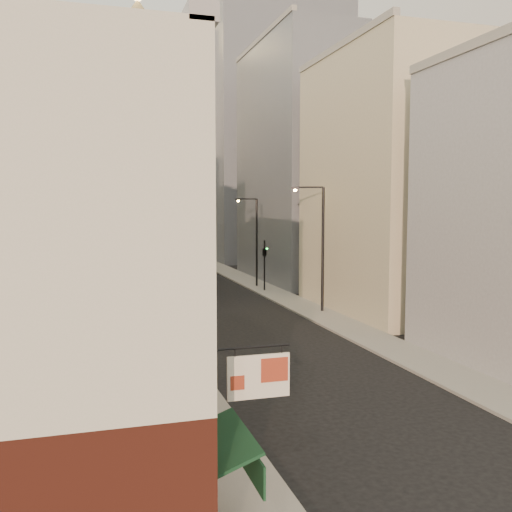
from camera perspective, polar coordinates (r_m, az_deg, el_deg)
The scene contains 16 objects.
sidewalk_left at distance 65.76m, azimuth -13.07°, elevation -2.31°, with size 3.00×140.00×0.15m, color gray.
sidewalk_right at distance 67.80m, azimuth -2.04°, elevation -1.96°, with size 3.00×140.00×0.15m, color gray.
near_building_left at distance 19.26m, azimuth -18.03°, elevation -2.14°, with size 8.30×23.04×12.30m.
left_bldg_beige at distance 36.15m, azimuth -19.12°, elevation 4.23°, with size 8.00×12.00×16.00m, color tan.
left_bldg_grey at distance 52.16m, azimuth -18.45°, elevation 6.61°, with size 8.00×16.00×20.00m, color gray.
left_bldg_tan at distance 70.13m, azimuth -17.98°, elevation 4.93°, with size 8.00×18.00×17.00m, color #928355.
left_bldg_wingrid at distance 90.20m, azimuth -17.77°, elevation 7.13°, with size 8.00×20.00×24.00m, color gray.
right_bldg_beige at distance 46.02m, azimuth 12.69°, elevation 6.99°, with size 8.00×16.00×20.00m, color tan.
right_bldg_wingrid at distance 64.35m, azimuth 3.87°, elevation 9.19°, with size 8.00×20.00×26.00m, color gray.
highrise at distance 94.21m, azimuth 1.26°, elevation 15.64°, with size 21.00×23.00×51.20m.
clock_tower at distance 102.97m, azimuth -11.50°, elevation 10.13°, with size 14.00×14.00×44.90m.
white_tower at distance 91.05m, azimuth -3.64°, elevation 11.51°, with size 8.00×8.00×41.50m.
streetlamp_mid at distance 44.42m, azimuth 6.37°, elevation 1.49°, with size 2.43×1.18×9.83m.
streetlamp_far at distance 58.00m, azimuth -0.14°, elevation 1.93°, with size 2.38×0.45×9.08m.
traffic_light_left at distance 47.60m, azimuth -12.02°, elevation -0.91°, with size 0.54×0.42×5.00m.
traffic_light_right at distance 55.14m, azimuth 0.86°, elevation 0.46°, with size 0.85×0.85×5.00m.
Camera 1 is at (-10.50, -10.11, 8.35)m, focal length 40.00 mm.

